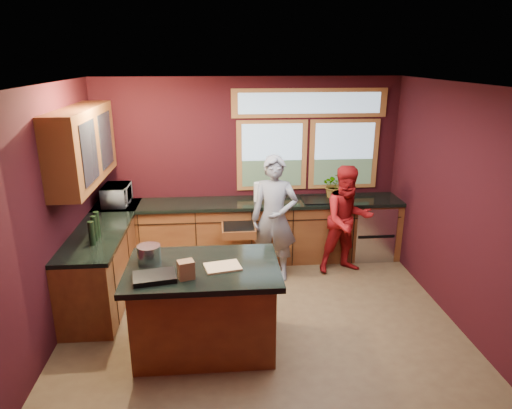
{
  "coord_description": "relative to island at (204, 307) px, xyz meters",
  "views": [
    {
      "loc": [
        -0.45,
        -4.7,
        2.97
      ],
      "look_at": [
        -0.02,
        0.4,
        1.3
      ],
      "focal_mm": 32.0,
      "sensor_mm": 36.0,
      "label": 1
    }
  ],
  "objects": [
    {
      "name": "floor",
      "position": [
        0.64,
        0.48,
        -0.48
      ],
      "size": [
        4.5,
        4.5,
        0.0
      ],
      "primitive_type": "plane",
      "color": "brown",
      "rests_on": "ground"
    },
    {
      "name": "room_shell",
      "position": [
        0.04,
        0.8,
        1.32
      ],
      "size": [
        4.52,
        4.02,
        2.71
      ],
      "color": "black",
      "rests_on": "ground"
    },
    {
      "name": "back_counter",
      "position": [
        0.84,
        2.17,
        -0.01
      ],
      "size": [
        4.5,
        0.64,
        0.93
      ],
      "color": "#552714",
      "rests_on": "floor"
    },
    {
      "name": "left_counter",
      "position": [
        -1.31,
        1.33,
        -0.01
      ],
      "size": [
        0.64,
        2.3,
        0.93
      ],
      "color": "#552714",
      "rests_on": "floor"
    },
    {
      "name": "island",
      "position": [
        0.0,
        0.0,
        0.0
      ],
      "size": [
        1.55,
        1.05,
        0.95
      ],
      "color": "#552714",
      "rests_on": "floor"
    },
    {
      "name": "person_grey",
      "position": [
        0.92,
        1.55,
        0.39
      ],
      "size": [
        0.73,
        0.58,
        1.74
      ],
      "primitive_type": "imported",
      "rotation": [
        0.0,
        0.0,
        -0.29
      ],
      "color": "slate",
      "rests_on": "floor"
    },
    {
      "name": "person_red",
      "position": [
        1.97,
        1.66,
        0.3
      ],
      "size": [
        0.85,
        0.72,
        1.56
      ],
      "primitive_type": "imported",
      "rotation": [
        0.0,
        0.0,
        0.18
      ],
      "color": "maroon",
      "rests_on": "floor"
    },
    {
      "name": "microwave",
      "position": [
        -1.28,
        2.18,
        0.6
      ],
      "size": [
        0.35,
        0.52,
        0.29
      ],
      "primitive_type": "imported",
      "rotation": [
        0.0,
        0.0,
        1.57
      ],
      "color": "#999999",
      "rests_on": "left_counter"
    },
    {
      "name": "potted_plant",
      "position": [
        1.91,
        2.23,
        0.65
      ],
      "size": [
        0.36,
        0.31,
        0.4
      ],
      "primitive_type": "imported",
      "color": "#999999",
      "rests_on": "back_counter"
    },
    {
      "name": "paper_towel",
      "position": [
        0.75,
        2.18,
        0.59
      ],
      "size": [
        0.12,
        0.12,
        0.28
      ],
      "primitive_type": "cylinder",
      "color": "white",
      "rests_on": "back_counter"
    },
    {
      "name": "cutting_board",
      "position": [
        0.2,
        -0.05,
        0.48
      ],
      "size": [
        0.4,
        0.32,
        0.02
      ],
      "primitive_type": "cube",
      "rotation": [
        0.0,
        0.0,
        0.21
      ],
      "color": "tan",
      "rests_on": "island"
    },
    {
      "name": "stock_pot",
      "position": [
        -0.55,
        0.15,
        0.56
      ],
      "size": [
        0.24,
        0.24,
        0.18
      ],
      "primitive_type": "cylinder",
      "color": "#ADAEB2",
      "rests_on": "island"
    },
    {
      "name": "paper_bag",
      "position": [
        -0.15,
        -0.25,
        0.56
      ],
      "size": [
        0.18,
        0.16,
        0.18
      ],
      "primitive_type": "cube",
      "rotation": [
        0.0,
        0.0,
        0.3
      ],
      "color": "brown",
      "rests_on": "island"
    },
    {
      "name": "black_tray",
      "position": [
        -0.45,
        -0.25,
        0.49
      ],
      "size": [
        0.44,
        0.35,
        0.05
      ],
      "primitive_type": "cube",
      "rotation": [
        0.0,
        0.0,
        0.18
      ],
      "color": "black",
      "rests_on": "island"
    }
  ]
}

